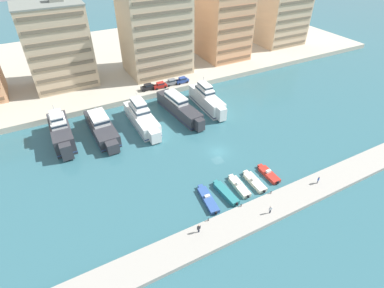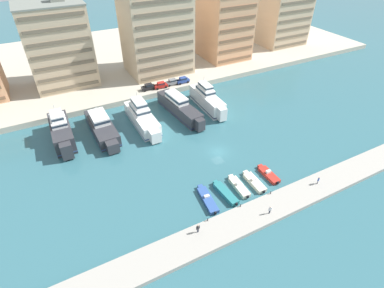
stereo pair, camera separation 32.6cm
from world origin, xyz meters
The scene contains 27 objects.
ground_plane centered at (0.00, 0.00, 0.00)m, with size 400.00×400.00×0.00m, color #336670.
quay_promenade centered at (0.00, 65.85, 0.80)m, with size 180.00×70.00×1.60m, color #BCB29E.
pier_dock centered at (0.00, -18.87, 0.42)m, with size 120.00×5.64×0.84m, color #A8A399.
yacht_charcoal_far_left centered at (-30.46, 21.05, 2.59)m, with size 4.66×16.88×8.63m.
yacht_charcoal_left centered at (-21.40, 19.66, 1.87)m, with size 5.23×18.69×6.53m.
yacht_white_mid_left centered at (-11.34, 18.83, 2.32)m, with size 4.59×18.49×8.23m.
yacht_charcoal_center_left centered at (-0.61, 19.11, 2.14)m, with size 5.63×20.65×7.04m.
yacht_white_center centered at (7.82, 18.87, 2.53)m, with size 4.16×17.33×8.45m.
motorboat_blue_far_left centered at (-9.67, -11.65, 0.38)m, with size 2.56×7.69×1.10m.
motorboat_teal_left centered at (-5.84, -11.91, 0.46)m, with size 2.06×7.25×0.91m.
motorboat_cream_mid_left centered at (-2.52, -11.63, 0.44)m, with size 2.05×6.73×1.25m.
motorboat_cream_center_left centered at (0.94, -11.99, 0.42)m, with size 2.05×6.70×1.25m.
motorboat_red_center centered at (4.94, -11.52, 0.39)m, with size 1.97×6.22×1.28m.
car_black_far_left centered at (-3.82, 33.82, 2.58)m, with size 4.10×1.93×1.80m.
car_red_left centered at (-0.11, 33.16, 2.58)m, with size 4.17×2.07×1.80m.
car_grey_mid_left centered at (3.85, 33.54, 2.58)m, with size 4.14×2.00×1.80m.
car_blue_center_left centered at (7.34, 33.22, 2.58)m, with size 4.14×2.01×1.80m.
apartment_block_left centered at (-24.43, 49.66, 13.33)m, with size 17.86×13.84×25.35m.
apartment_block_mid_left centered at (4.47, 45.92, 14.11)m, with size 19.93×15.90×26.91m.
apartment_block_center_left centered at (30.60, 47.09, 13.72)m, with size 15.15×16.74×26.13m.
apartment_block_center centered at (59.26, 50.62, 12.58)m, with size 17.84×17.45×23.85m.
pedestrian_near_edge centered at (11.33, -18.42, 1.83)m, with size 0.60×0.39×1.66m.
pedestrian_mid_deck centered at (-14.92, -17.58, 1.88)m, with size 0.68×0.26×1.75m.
pedestrian_far_side centered at (-1.85, -19.93, 1.85)m, with size 0.66×0.29×1.71m.
bollard_west centered at (-12.32, -16.30, 1.17)m, with size 0.20×0.20×0.61m.
bollard_west_mid centered at (-5.44, -16.30, 1.17)m, with size 0.20×0.20×0.61m.
bollard_east_mid centered at (1.44, -16.30, 1.17)m, with size 0.20×0.20×0.61m.
Camera 2 is at (-30.14, -44.58, 42.29)m, focal length 28.00 mm.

